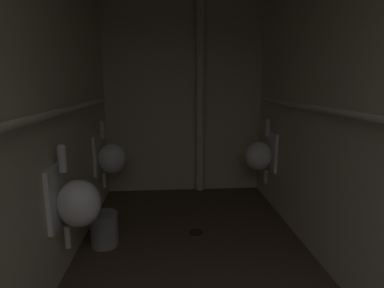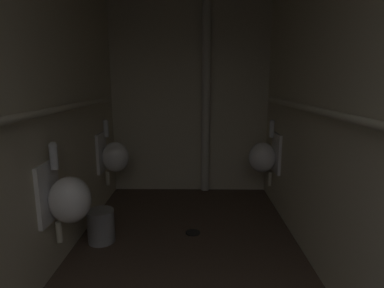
# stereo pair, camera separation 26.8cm
# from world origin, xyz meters

# --- Properties ---
(floor) EXTENTS (2.11, 3.89, 0.08)m
(floor) POSITION_xyz_m (0.00, 1.88, -0.04)
(floor) COLOR #47382D
(floor) RESTS_ON ground
(wall_left) EXTENTS (0.06, 3.89, 2.40)m
(wall_left) POSITION_xyz_m (-1.02, 1.88, 1.20)
(wall_left) COLOR beige
(wall_left) RESTS_ON ground
(wall_right) EXTENTS (0.06, 3.89, 2.40)m
(wall_right) POSITION_xyz_m (1.02, 1.88, 1.20)
(wall_right) COLOR beige
(wall_right) RESTS_ON ground
(wall_back) EXTENTS (2.11, 0.06, 2.40)m
(wall_back) POSITION_xyz_m (0.00, 3.80, 1.20)
(wall_back) COLOR beige
(wall_back) RESTS_ON ground
(urinal_left_mid) EXTENTS (0.32, 0.30, 0.76)m
(urinal_left_mid) POSITION_xyz_m (-0.85, 1.90, 0.60)
(urinal_left_mid) COLOR white
(urinal_left_far) EXTENTS (0.32, 0.30, 0.76)m
(urinal_left_far) POSITION_xyz_m (-0.85, 3.18, 0.60)
(urinal_left_far) COLOR white
(urinal_right_mid) EXTENTS (0.32, 0.30, 0.76)m
(urinal_right_mid) POSITION_xyz_m (0.85, 3.19, 0.60)
(urinal_right_mid) COLOR white
(supply_pipe_left) EXTENTS (0.06, 3.09, 0.06)m
(supply_pipe_left) POSITION_xyz_m (-0.93, 1.87, 1.22)
(supply_pipe_left) COLOR beige
(supply_pipe_right) EXTENTS (0.06, 3.14, 0.06)m
(supply_pipe_right) POSITION_xyz_m (0.93, 1.85, 1.22)
(supply_pipe_right) COLOR beige
(standpipe_back_wall) EXTENTS (0.10, 0.10, 2.35)m
(standpipe_back_wall) POSITION_xyz_m (0.20, 3.69, 1.20)
(standpipe_back_wall) COLOR beige
(standpipe_back_wall) RESTS_ON ground
(floor_drain) EXTENTS (0.14, 0.14, 0.01)m
(floor_drain) POSITION_xyz_m (0.05, 2.55, 0.00)
(floor_drain) COLOR black
(floor_drain) RESTS_ON ground
(waste_bin) EXTENTS (0.24, 0.24, 0.30)m
(waste_bin) POSITION_xyz_m (-0.77, 2.39, 0.15)
(waste_bin) COLOR gray
(waste_bin) RESTS_ON ground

